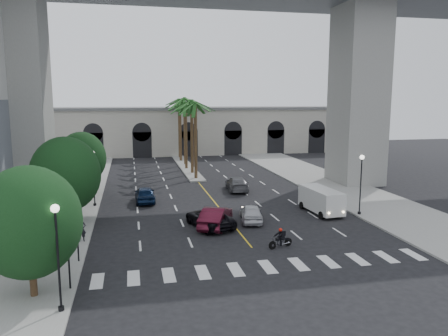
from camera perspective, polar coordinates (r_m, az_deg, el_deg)
ground at (r=28.68m, az=4.78°, el=-11.64°), size 140.00×140.00×0.00m
sidewalk_left at (r=42.46m, az=-21.47°, el=-5.24°), size 8.00×100.00×0.15m
sidewalk_right at (r=47.71m, az=16.92°, el=-3.46°), size 8.00×100.00×0.15m
median at (r=64.90m, az=-4.98°, el=0.19°), size 2.00×24.00×0.20m
pier_building at (r=81.23m, az=-6.53°, el=4.92°), size 71.00×10.50×8.50m
bridge at (r=49.66m, az=1.30°, el=18.82°), size 75.00×13.00×26.00m
palm_a at (r=54.22m, az=-3.77°, el=8.00°), size 3.20×3.20×10.30m
palm_b at (r=58.19m, az=-4.26°, el=8.34°), size 3.20×3.20×10.60m
palm_c at (r=62.12m, az=-5.04°, el=7.96°), size 3.20×3.20×10.10m
palm_d at (r=66.12m, az=-5.18°, el=8.66°), size 3.20×3.20×10.90m
palm_e at (r=70.07m, az=-5.78°, el=8.30°), size 3.20×3.20×10.40m
palm_f at (r=74.08m, az=-5.90°, el=8.56°), size 3.20×3.20×10.70m
street_tree_near at (r=24.00m, az=-24.12°, el=-6.49°), size 5.20×5.20×6.89m
street_tree_mid at (r=36.48m, az=-19.99°, el=-0.80°), size 5.44×5.44×7.21m
street_tree_far at (r=48.31m, az=-18.08°, el=1.25°), size 5.04×5.04×6.68m
lamp_post_left_near at (r=22.05m, az=-20.93°, el=-9.82°), size 0.40×0.40×5.35m
lamp_post_left_far at (r=42.35m, az=-16.69°, el=-0.67°), size 0.40×0.40×5.35m
lamp_post_right at (r=39.38m, az=17.45°, el=-1.43°), size 0.40×0.40×5.35m
traffic_signal_near at (r=24.60m, az=-19.72°, el=-9.53°), size 0.25×0.18×3.65m
traffic_signal_far at (r=28.39m, az=-18.68°, el=-6.98°), size 0.25×0.18×3.65m
motorcycle_rider at (r=30.52m, az=7.48°, el=-9.13°), size 1.86×0.76×1.39m
car_a at (r=36.45m, az=3.58°, el=-5.88°), size 2.48×4.48×1.44m
car_b at (r=34.79m, az=-1.09°, el=-6.41°), size 3.68×5.33×1.67m
car_c at (r=34.88m, az=-1.90°, el=-6.54°), size 3.80×5.74×1.46m
car_d at (r=48.36m, az=1.69°, el=-2.07°), size 2.62×5.40×1.52m
car_e at (r=43.63m, az=-10.27°, el=-3.41°), size 1.91×4.65×1.58m
cargo_van at (r=39.73m, az=12.58°, el=-4.07°), size 2.41×5.31×2.21m
pedestrian_a at (r=32.55m, az=-18.13°, el=-7.64°), size 0.70×0.52×1.73m
pedestrian_b at (r=34.69m, az=-19.67°, el=-6.75°), size 1.02×1.00×1.66m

